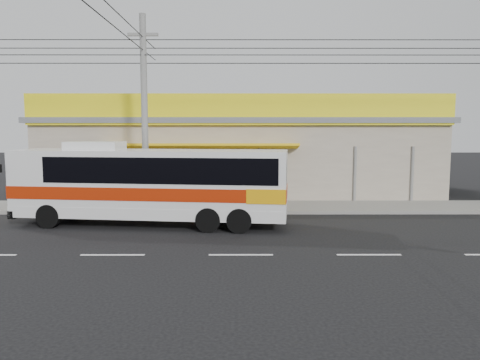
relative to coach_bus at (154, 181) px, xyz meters
The scene contains 7 objects.
ground 4.40m from the coach_bus, 30.14° to the right, with size 120.00×120.00×0.00m, color black.
sidewalk 5.56m from the coach_bus, 48.97° to the left, with size 30.00×3.20×0.15m, color gray.
lane_markings 5.98m from the coach_bus, 52.46° to the right, with size 50.00×0.12×0.01m, color silver, non-canonical shape.
storefront_building 10.15m from the coach_bus, 70.02° to the left, with size 22.60×9.20×5.70m.
coach_bus is the anchor object (origin of this frame).
motorbike_red 3.59m from the coach_bus, 104.26° to the left, with size 0.73×2.10×1.11m, color maroon.
utility_pole 5.98m from the coach_bus, 109.55° to the left, with size 34.00×14.00×8.88m.
Camera 1 is at (-0.06, -16.72, 3.93)m, focal length 35.00 mm.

